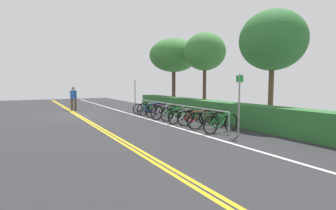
% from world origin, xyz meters
% --- Properties ---
extents(ground_plane, '(32.95, 12.72, 0.05)m').
position_xyz_m(ground_plane, '(0.00, 0.00, -0.03)').
color(ground_plane, '#2B2B2D').
extents(centre_line_yellow_inner, '(29.65, 0.10, 0.00)m').
position_xyz_m(centre_line_yellow_inner, '(0.00, -0.08, 0.00)').
color(centre_line_yellow_inner, gold).
rests_on(centre_line_yellow_inner, ground_plane).
extents(centre_line_yellow_outer, '(29.65, 0.10, 0.00)m').
position_xyz_m(centre_line_yellow_outer, '(0.00, 0.08, 0.00)').
color(centre_line_yellow_outer, gold).
rests_on(centre_line_yellow_outer, ground_plane).
extents(bike_lane_stripe_white, '(29.65, 0.12, 0.00)m').
position_xyz_m(bike_lane_stripe_white, '(0.00, 2.91, 0.00)').
color(bike_lane_stripe_white, white).
rests_on(bike_lane_stripe_white, ground_plane).
extents(bike_rack, '(7.91, 0.05, 0.84)m').
position_xyz_m(bike_rack, '(4.74, 3.81, 0.64)').
color(bike_rack, '#9EA0A5').
rests_on(bike_rack, ground_plane).
extents(bicycle_0, '(0.46, 1.75, 0.69)m').
position_xyz_m(bicycle_0, '(1.27, 3.82, 0.32)').
color(bicycle_0, black).
rests_on(bicycle_0, ground_plane).
extents(bicycle_1, '(0.46, 1.76, 0.76)m').
position_xyz_m(bicycle_1, '(2.09, 3.78, 0.36)').
color(bicycle_1, black).
rests_on(bicycle_1, ground_plane).
extents(bicycle_2, '(0.46, 1.80, 0.78)m').
position_xyz_m(bicycle_2, '(3.00, 3.83, 0.37)').
color(bicycle_2, black).
rests_on(bicycle_2, ground_plane).
extents(bicycle_3, '(0.51, 1.77, 0.78)m').
position_xyz_m(bicycle_3, '(3.83, 3.72, 0.37)').
color(bicycle_3, black).
rests_on(bicycle_3, ground_plane).
extents(bicycle_4, '(0.46, 1.70, 0.70)m').
position_xyz_m(bicycle_4, '(4.78, 3.88, 0.33)').
color(bicycle_4, black).
rests_on(bicycle_4, ground_plane).
extents(bicycle_5, '(0.47, 1.65, 0.68)m').
position_xyz_m(bicycle_5, '(5.55, 3.73, 0.32)').
color(bicycle_5, black).
rests_on(bicycle_5, ground_plane).
extents(bicycle_6, '(0.60, 1.68, 0.74)m').
position_xyz_m(bicycle_6, '(6.44, 3.91, 0.35)').
color(bicycle_6, black).
rests_on(bicycle_6, ground_plane).
extents(bicycle_7, '(0.58, 1.74, 0.75)m').
position_xyz_m(bicycle_7, '(7.32, 3.85, 0.35)').
color(bicycle_7, black).
rests_on(bicycle_7, ground_plane).
extents(bicycle_8, '(0.46, 1.80, 0.75)m').
position_xyz_m(bicycle_8, '(8.22, 3.82, 0.35)').
color(bicycle_8, black).
rests_on(bicycle_8, ground_plane).
extents(pedestrian, '(0.36, 0.39, 1.63)m').
position_xyz_m(pedestrian, '(-2.86, 0.27, 0.94)').
color(pedestrian, '#4C3826').
rests_on(pedestrian, ground_plane).
extents(sign_post_near, '(0.36, 0.06, 2.10)m').
position_xyz_m(sign_post_near, '(0.06, 3.62, 1.27)').
color(sign_post_near, gray).
rests_on(sign_post_near, ground_plane).
extents(sign_post_far, '(0.36, 0.07, 2.22)m').
position_xyz_m(sign_post_far, '(8.98, 3.98, 1.34)').
color(sign_post_far, gray).
rests_on(sign_post_far, ground_plane).
extents(hedge_backdrop, '(16.86, 0.86, 0.99)m').
position_xyz_m(hedge_backdrop, '(6.24, 5.58, 0.49)').
color(hedge_backdrop, '#2D6B30').
rests_on(hedge_backdrop, ground_plane).
extents(tree_near_left, '(3.60, 3.60, 5.13)m').
position_xyz_m(tree_near_left, '(-0.81, 7.07, 3.89)').
color(tree_near_left, '#473323').
rests_on(tree_near_left, ground_plane).
extents(tree_mid, '(2.58, 2.58, 4.98)m').
position_xyz_m(tree_mid, '(2.72, 7.22, 3.80)').
color(tree_mid, '#473323').
rests_on(tree_mid, ground_plane).
extents(tree_far_right, '(2.98, 2.98, 5.18)m').
position_xyz_m(tree_far_right, '(7.69, 7.25, 3.80)').
color(tree_far_right, brown).
rests_on(tree_far_right, ground_plane).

